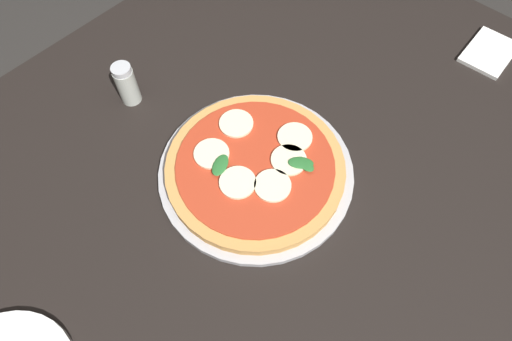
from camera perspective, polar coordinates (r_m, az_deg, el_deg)
The scene contains 6 objects.
ground_plane at distance 1.45m, azimuth 0.12°, elevation -16.98°, with size 6.00×6.00×0.00m, color #2D2B28.
dining_table at distance 0.83m, azimuth 0.21°, elevation -6.39°, with size 1.49×1.19×0.73m.
serving_tray at distance 0.78m, azimuth 0.00°, elevation -0.15°, with size 0.35×0.35×0.01m, color #B2B2B7.
pizza at distance 0.76m, azimuth -0.08°, elevation 0.50°, with size 0.32×0.32×0.03m.
napkin at distance 1.09m, azimuth 28.54°, elevation 13.60°, with size 0.13×0.09×0.01m, color white.
pepper_shaker at distance 0.89m, azimuth -16.73°, elevation 10.95°, with size 0.04×0.04×0.09m.
Camera 1 is at (0.25, 0.22, 1.41)m, focal length 30.18 mm.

